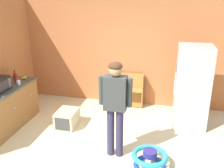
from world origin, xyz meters
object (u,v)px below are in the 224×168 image
Objects in this scene: kitchen_counter at (1,111)px; green_cup at (16,75)px; baby_walker at (150,159)px; white_cup at (18,83)px; banana_bunch at (25,77)px; pet_carrier at (67,118)px; ketchup_bottle at (15,77)px; bookshelf at (126,91)px; standing_person at (115,101)px; blue_cup at (8,79)px; refrigerator at (192,87)px; red_cup at (17,81)px.

green_cup is at bearing 99.96° from kitchen_counter.
white_cup is at bearing 161.89° from baby_walker.
green_cup is at bearing 171.89° from banana_bunch.
ketchup_bottle reaches higher than pet_carrier.
white_cup is at bearing -145.46° from bookshelf.
green_cup is (-2.65, 1.19, -0.11)m from standing_person.
ketchup_bottle is at bearing 14.54° from blue_cup.
bookshelf is 5.37× the size of banana_bunch.
standing_person reaches higher than baby_walker.
kitchen_counter is at bearing -80.04° from green_cup.
green_cup is (-4.01, -0.30, 0.06)m from refrigerator.
green_cup and blue_cup have the same top height.
green_cup reaches higher than baby_walker.
baby_walker is at bearing -20.47° from ketchup_bottle.
refrigerator reaches higher than ketchup_bottle.
ketchup_bottle is (-2.33, -1.24, 0.62)m from bookshelf.
standing_person is at bearing -19.40° from red_cup.
pet_carrier is 1.39m from red_cup.
standing_person reaches higher than pet_carrier.
ketchup_bottle is (-0.03, 0.67, 0.55)m from kitchen_counter.
pet_carrier is (-1.89, 1.00, 0.02)m from baby_walker.
baby_walker is 3.82× the size of banana_bunch.
green_cup is (-0.25, 0.34, 0.00)m from red_cup.
bookshelf is 1.78m from pet_carrier.
red_cup is at bearing -53.99° from green_cup.
white_cup is (-2.31, 0.75, -0.11)m from standing_person.
baby_walker is at bearing -23.13° from green_cup.
red_cup is 1.00× the size of blue_cup.
ketchup_bottle is 2.59× the size of green_cup.
ketchup_bottle is at bearing 136.17° from red_cup.
white_cup is (-2.95, 0.96, 0.79)m from baby_walker.
banana_bunch is 1.67× the size of blue_cup.
kitchen_counter is 3.63× the size of pet_carrier.
green_cup is (-0.25, 0.04, 0.02)m from banana_bunch.
red_cup reaches higher than banana_bunch.
kitchen_counter is 0.86m from ketchup_bottle.
blue_cup reaches higher than baby_walker.
green_cup is at bearing 127.62° from white_cup.
blue_cup is at bearing 161.05° from standing_person.
green_cup reaches higher than kitchen_counter.
baby_walker is at bearing -19.28° from red_cup.
standing_person reaches higher than red_cup.
pet_carrier is 1.65m from green_cup.
kitchen_counter is 0.69m from white_cup.
kitchen_counter is 21.12× the size of blue_cup.
refrigerator is 18.74× the size of blue_cup.
kitchen_counter is 21.12× the size of red_cup.
pet_carrier is at bearing -5.36° from blue_cup.
pet_carrier is at bearing 147.79° from standing_person.
standing_person reaches higher than banana_bunch.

